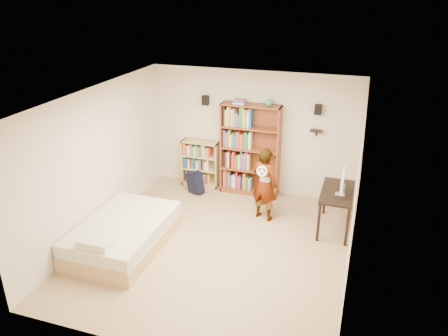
# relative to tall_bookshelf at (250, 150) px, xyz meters

# --- Properties ---
(ground) EXTENTS (4.50, 5.00, 0.01)m
(ground) POSITION_rel_tall_bookshelf_xyz_m (0.01, -2.31, -1.01)
(ground) COLOR tan
(ground) RESTS_ON ground
(room_shell) EXTENTS (4.52, 5.02, 2.71)m
(room_shell) POSITION_rel_tall_bookshelf_xyz_m (0.01, -2.31, 0.76)
(room_shell) COLOR beige
(room_shell) RESTS_ON ground
(crown_molding) EXTENTS (4.50, 5.00, 0.06)m
(crown_molding) POSITION_rel_tall_bookshelf_xyz_m (0.01, -2.31, 1.66)
(crown_molding) COLOR silver
(crown_molding) RESTS_ON room_shell
(speaker_left) EXTENTS (0.14, 0.12, 0.20)m
(speaker_left) POSITION_rel_tall_bookshelf_xyz_m (-1.04, 0.09, 0.99)
(speaker_left) COLOR black
(speaker_left) RESTS_ON room_shell
(speaker_right) EXTENTS (0.14, 0.12, 0.20)m
(speaker_right) POSITION_rel_tall_bookshelf_xyz_m (1.36, 0.09, 0.99)
(speaker_right) COLOR black
(speaker_right) RESTS_ON room_shell
(wall_shelf) EXTENTS (0.25, 0.16, 0.02)m
(wall_shelf) POSITION_rel_tall_bookshelf_xyz_m (1.36, 0.10, 0.54)
(wall_shelf) COLOR black
(wall_shelf) RESTS_ON room_shell
(tall_bookshelf) EXTENTS (1.27, 0.37, 2.01)m
(tall_bookshelf) POSITION_rel_tall_bookshelf_xyz_m (0.00, 0.00, 0.00)
(tall_bookshelf) COLOR brown
(tall_bookshelf) RESTS_ON ground
(low_bookshelf) EXTENTS (0.85, 0.32, 1.07)m
(low_bookshelf) POSITION_rel_tall_bookshelf_xyz_m (-1.16, 0.03, -0.47)
(low_bookshelf) COLOR tan
(low_bookshelf) RESTS_ON ground
(computer_desk) EXTENTS (0.58, 1.16, 0.79)m
(computer_desk) POSITION_rel_tall_bookshelf_xyz_m (1.94, -1.02, -0.61)
(computer_desk) COLOR black
(computer_desk) RESTS_ON ground
(imac) EXTENTS (0.13, 0.47, 0.47)m
(imac) POSITION_rel_tall_bookshelf_xyz_m (2.00, -1.16, 0.02)
(imac) COLOR white
(imac) RESTS_ON computer_desk
(daybed) EXTENTS (1.36, 2.09, 0.62)m
(daybed) POSITION_rel_tall_bookshelf_xyz_m (-1.55, -2.79, -0.70)
(daybed) COLOR beige
(daybed) RESTS_ON ground
(person) EXTENTS (0.62, 0.50, 1.48)m
(person) POSITION_rel_tall_bookshelf_xyz_m (0.57, -1.03, -0.27)
(person) COLOR black
(person) RESTS_ON ground
(wii_wheel) EXTENTS (0.21, 0.08, 0.21)m
(wii_wheel) POSITION_rel_tall_bookshelf_xyz_m (0.57, -1.31, 0.12)
(wii_wheel) COLOR white
(wii_wheel) RESTS_ON person
(navy_bag) EXTENTS (0.44, 0.37, 0.50)m
(navy_bag) POSITION_rel_tall_bookshelf_xyz_m (-1.14, -0.40, -0.75)
(navy_bag) COLOR black
(navy_bag) RESTS_ON ground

